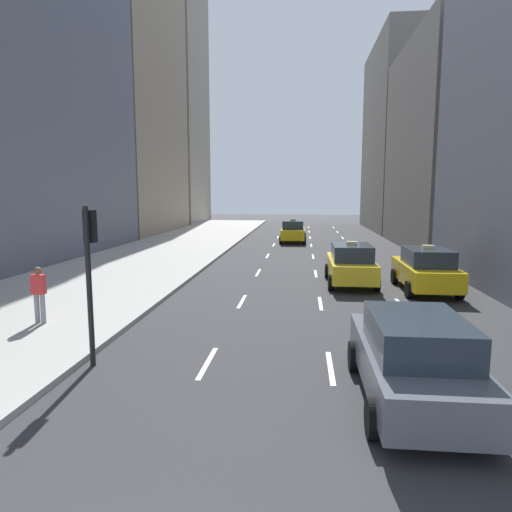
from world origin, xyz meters
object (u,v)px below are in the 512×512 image
object	(u,v)px
taxi_lead	(351,264)
pedestrian_mid_block	(39,292)
taxi_third	(293,231)
sedan_black_near	(413,358)
taxi_second	(426,269)
traffic_light_pole	(90,260)

from	to	relation	value
taxi_lead	pedestrian_mid_block	distance (m)	12.06
taxi_third	sedan_black_near	world-z (taller)	taxi_third
taxi_second	sedan_black_near	world-z (taller)	taxi_second
taxi_third	sedan_black_near	bearing A→B (deg)	-84.20
taxi_third	pedestrian_mid_block	size ratio (longest dim) A/B	2.67
pedestrian_mid_block	taxi_second	bearing A→B (deg)	26.90
taxi_lead	taxi_third	world-z (taller)	same
taxi_second	traffic_light_pole	distance (m)	13.06
taxi_third	taxi_lead	bearing A→B (deg)	-80.33
pedestrian_mid_block	traffic_light_pole	bearing A→B (deg)	-41.88
sedan_black_near	taxi_lead	bearing A→B (deg)	90.00
taxi_lead	pedestrian_mid_block	xyz separation A→B (m)	(-9.55, -7.36, 0.19)
sedan_black_near	pedestrian_mid_block	world-z (taller)	pedestrian_mid_block
taxi_third	taxi_second	bearing A→B (deg)	-72.27
taxi_second	sedan_black_near	bearing A→B (deg)	-105.59
taxi_lead	sedan_black_near	bearing A→B (deg)	-90.00
taxi_lead	taxi_third	xyz separation A→B (m)	(-2.80, 16.43, 0.00)
taxi_second	sedan_black_near	size ratio (longest dim) A/B	0.97
traffic_light_pole	taxi_second	bearing A→B (deg)	42.60
taxi_third	traffic_light_pole	size ratio (longest dim) A/B	1.22
taxi_lead	traffic_light_pole	distance (m)	12.05
taxi_second	pedestrian_mid_block	bearing A→B (deg)	-153.10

